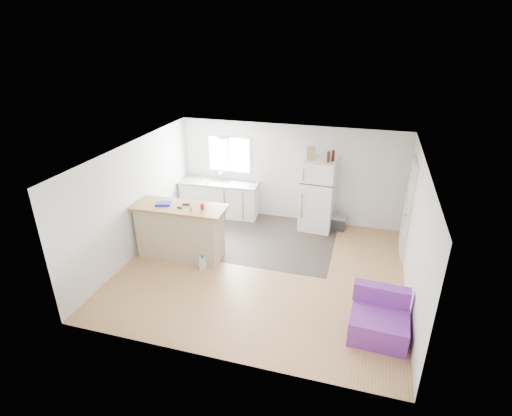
{
  "coord_description": "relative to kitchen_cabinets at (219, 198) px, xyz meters",
  "views": [
    {
      "loc": [
        1.78,
        -6.6,
        4.48
      ],
      "look_at": [
        -0.33,
        0.7,
        1.01
      ],
      "focal_mm": 28.0,
      "sensor_mm": 36.0,
      "label": 1
    }
  ],
  "objects": [
    {
      "name": "room",
      "position": [
        1.74,
        -2.19,
        0.74
      ],
      "size": [
        5.51,
        5.01,
        2.41
      ],
      "color": "#A37A44",
      "rests_on": "ground"
    },
    {
      "name": "vinyl_zone",
      "position": [
        1.02,
        -0.94,
        -0.46
      ],
      "size": [
        4.05,
        2.5,
        0.0
      ],
      "primitive_type": "cube",
      "color": "#362D28",
      "rests_on": "floor"
    },
    {
      "name": "window",
      "position": [
        0.19,
        0.3,
        1.09
      ],
      "size": [
        1.18,
        0.06,
        0.98
      ],
      "color": "white",
      "rests_on": "back_wall"
    },
    {
      "name": "interior_door",
      "position": [
        4.47,
        -0.64,
        0.56
      ],
      "size": [
        0.11,
        0.92,
        2.1
      ],
      "color": "white",
      "rests_on": "right_wall"
    },
    {
      "name": "ceiling_fixture",
      "position": [
        0.54,
        -0.99,
        1.9
      ],
      "size": [
        0.3,
        0.3,
        0.07
      ],
      "primitive_type": "cylinder",
      "color": "white",
      "rests_on": "ceiling"
    },
    {
      "name": "kitchen_cabinets",
      "position": [
        0.0,
        0.0,
        0.0
      ],
      "size": [
        2.05,
        0.75,
        1.18
      ],
      "rotation": [
        0.0,
        0.0,
        0.06
      ],
      "color": "white",
      "rests_on": "floor"
    },
    {
      "name": "peninsula",
      "position": [
        -0.04,
        -2.16,
        0.13
      ],
      "size": [
        1.91,
        0.77,
        1.17
      ],
      "rotation": [
        0.0,
        0.0,
        0.02
      ],
      "color": "tan",
      "rests_on": "floor"
    },
    {
      "name": "refrigerator",
      "position": [
        2.51,
        -0.06,
        0.4
      ],
      "size": [
        0.79,
        0.75,
        1.71
      ],
      "rotation": [
        0.0,
        0.0,
        -0.04
      ],
      "color": "white",
      "rests_on": "floor"
    },
    {
      "name": "cooler",
      "position": [
        2.98,
        0.02,
        -0.28
      ],
      "size": [
        0.46,
        0.31,
        0.35
      ],
      "rotation": [
        0.0,
        0.0,
        -0.01
      ],
      "color": "#2A2A2C",
      "rests_on": "floor"
    },
    {
      "name": "purple_seat",
      "position": [
        4.0,
        -3.46,
        -0.19
      ],
      "size": [
        0.92,
        0.87,
        0.72
      ],
      "rotation": [
        0.0,
        0.0,
        -0.05
      ],
      "color": "purple",
      "rests_on": "floor"
    },
    {
      "name": "cleaner_jug",
      "position": [
        0.59,
        -2.52,
        -0.33
      ],
      "size": [
        0.16,
        0.14,
        0.3
      ],
      "rotation": [
        0.0,
        0.0,
        0.36
      ],
      "color": "silver",
      "rests_on": "floor"
    },
    {
      "name": "mop",
      "position": [
        0.25,
        -2.3,
        -0.23
      ],
      "size": [
        0.22,
        0.37,
        1.31
      ],
      "rotation": [
        0.0,
        0.0,
        -0.08
      ],
      "color": "green",
      "rests_on": "floor"
    },
    {
      "name": "red_cup",
      "position": [
        0.5,
        -2.17,
        0.77
      ],
      "size": [
        0.1,
        0.1,
        0.12
      ],
      "primitive_type": "cylinder",
      "rotation": [
        0.0,
        0.0,
        -0.24
      ],
      "color": "red",
      "rests_on": "peninsula"
    },
    {
      "name": "blue_tray",
      "position": [
        -0.36,
        -2.18,
        0.73
      ],
      "size": [
        0.35,
        0.3,
        0.04
      ],
      "primitive_type": "cube",
      "rotation": [
        0.0,
        0.0,
        0.32
      ],
      "color": "#1418BC",
      "rests_on": "peninsula"
    },
    {
      "name": "tool_a",
      "position": [
        0.1,
        -2.08,
        0.72
      ],
      "size": [
        0.15,
        0.1,
        0.03
      ],
      "primitive_type": "cube",
      "rotation": [
        0.0,
        0.0,
        0.43
      ],
      "color": "black",
      "rests_on": "peninsula"
    },
    {
      "name": "tool_b",
      "position": [
        0.04,
        -2.25,
        0.72
      ],
      "size": [
        0.1,
        0.05,
        0.03
      ],
      "primitive_type": "cube",
      "rotation": [
        0.0,
        0.0,
        -0.14
      ],
      "color": "black",
      "rests_on": "peninsula"
    },
    {
      "name": "cardboard_box",
      "position": [
        2.29,
        -0.09,
        1.4
      ],
      "size": [
        0.22,
        0.16,
        0.3
      ],
      "primitive_type": "cube",
      "rotation": [
        0.0,
        0.0,
        0.34
      ],
      "color": "tan",
      "rests_on": "refrigerator"
    },
    {
      "name": "bottle_left",
      "position": [
        2.7,
        -0.15,
        1.38
      ],
      "size": [
        0.08,
        0.08,
        0.25
      ],
      "primitive_type": "cylinder",
      "rotation": [
        0.0,
        0.0,
        -0.19
      ],
      "color": "#351409",
      "rests_on": "refrigerator"
    },
    {
      "name": "bottle_right",
      "position": [
        2.79,
        -0.05,
        1.38
      ],
      "size": [
        0.07,
        0.07,
        0.25
      ],
      "primitive_type": "cylinder",
      "rotation": [
        0.0,
        0.0,
        0.01
      ],
      "color": "#351409",
      "rests_on": "refrigerator"
    }
  ]
}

